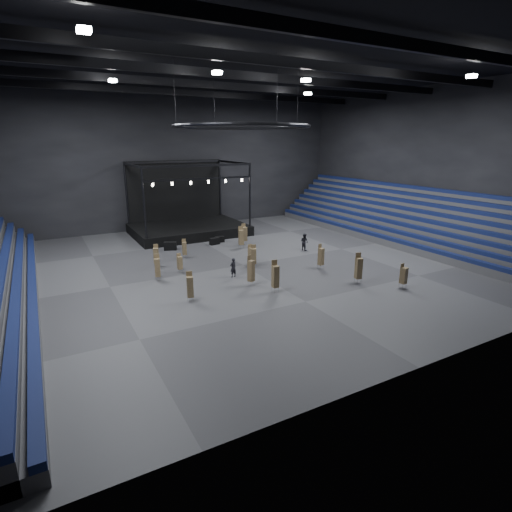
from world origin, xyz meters
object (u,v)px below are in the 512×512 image
flight_case_left (170,246)px  chair_stack_7 (275,276)px  chair_stack_10 (359,268)px  chair_stack_3 (241,237)px  flight_case_mid (215,241)px  chair_stack_11 (254,256)px  flight_case_right (220,239)px  chair_stack_0 (156,255)px  chair_stack_9 (184,248)px  chair_stack_4 (251,254)px  chair_stack_5 (251,270)px  man_center (233,268)px  chair_stack_8 (180,262)px  chair_stack_6 (244,234)px  chair_stack_12 (404,275)px  crew_member (304,242)px  chair_stack_13 (321,256)px  stage (187,222)px  chair_stack_2 (190,286)px  chair_stack_1 (157,267)px

flight_case_left → chair_stack_7: 17.05m
chair_stack_10 → chair_stack_3: bearing=118.2°
flight_case_mid → chair_stack_11: size_ratio=0.52×
flight_case_right → chair_stack_0: chair_stack_0 is taller
chair_stack_9 → flight_case_left: bearing=106.0°
flight_case_right → flight_case_mid: bearing=-145.0°
chair_stack_4 → chair_stack_5: 5.80m
flight_case_mid → man_center: size_ratio=0.66×
chair_stack_10 → flight_case_right: bearing=118.5°
chair_stack_4 → chair_stack_7: 7.60m
flight_case_mid → chair_stack_8: 10.66m
chair_stack_7 → chair_stack_8: bearing=126.6°
flight_case_mid → chair_stack_3: 3.77m
chair_stack_6 → chair_stack_9: 8.25m
chair_stack_8 → chair_stack_6: bearing=28.6°
flight_case_left → chair_stack_8: (-1.62, -8.22, 0.53)m
chair_stack_6 → flight_case_mid: bearing=151.6°
chair_stack_3 → flight_case_left: bearing=167.3°
chair_stack_0 → chair_stack_8: (1.39, -2.89, -0.18)m
chair_stack_10 → chair_stack_12: chair_stack_10 is taller
flight_case_left → crew_member: size_ratio=0.72×
chair_stack_6 → chair_stack_10: (2.49, -16.44, 0.07)m
chair_stack_5 → chair_stack_12: 12.61m
chair_stack_13 → chair_stack_10: bearing=-97.0°
stage → chair_stack_8: bearing=-111.6°
flight_case_left → chair_stack_13: (10.53, -13.53, 0.78)m
chair_stack_8 → chair_stack_2: bearing=-106.3°
stage → chair_stack_7: bearing=-92.3°
chair_stack_4 → man_center: chair_stack_4 is taller
chair_stack_4 → chair_stack_7: bearing=-112.0°
chair_stack_6 → chair_stack_9: bearing=-166.1°
chair_stack_9 → chair_stack_12: (12.92, -17.22, 0.07)m
man_center → chair_stack_3: bearing=-136.9°
chair_stack_10 → chair_stack_9: bearing=140.6°
flight_case_mid → chair_stack_12: bearing=-69.0°
chair_stack_3 → chair_stack_10: 15.49m
chair_stack_4 → chair_stack_10: (5.59, -9.00, 0.26)m
flight_case_right → chair_stack_9: bearing=-143.8°
chair_stack_7 → chair_stack_12: bearing=-18.8°
flight_case_left → man_center: size_ratio=0.78×
flight_case_right → man_center: bearing=-108.5°
chair_stack_11 → chair_stack_3: bearing=96.9°
chair_stack_1 → chair_stack_8: size_ratio=1.30×
chair_stack_9 → flight_case_mid: bearing=46.9°
chair_stack_0 → man_center: 8.21m
chair_stack_0 → chair_stack_9: chair_stack_0 is taller
chair_stack_5 → chair_stack_8: 7.44m
chair_stack_6 → chair_stack_13: size_ratio=1.02×
chair_stack_5 → stage: bearing=61.6°
flight_case_mid → chair_stack_5: 14.55m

